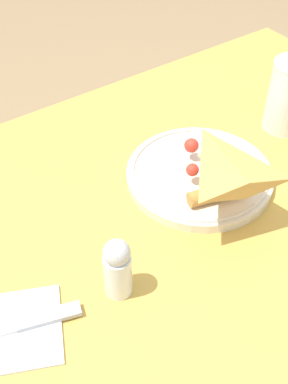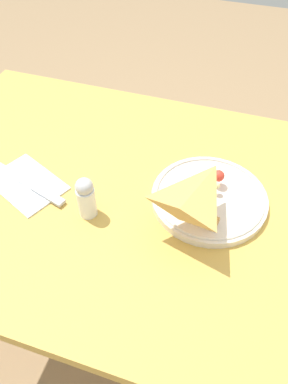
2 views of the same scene
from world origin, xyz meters
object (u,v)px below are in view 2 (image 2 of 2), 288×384
plate_pizza (209,197)px  napkin_folded (27,184)px  butter_knife (30,184)px  dining_table (157,229)px  salt_shaker (86,197)px

plate_pizza → napkin_folded: 0.39m
napkin_folded → butter_knife: (-0.01, 0.00, 0.00)m
dining_table → butter_knife: 0.30m
dining_table → plate_pizza: bearing=-166.7°
napkin_folded → salt_shaker: (-0.16, 0.03, 0.05)m
napkin_folded → butter_knife: bearing=162.8°
napkin_folded → salt_shaker: salt_shaker is taller
napkin_folded → butter_knife: 0.01m
butter_knife → salt_shaker: size_ratio=2.24×
dining_table → napkin_folded: size_ratio=6.14×
dining_table → salt_shaker: 0.21m
plate_pizza → butter_knife: (0.37, 0.08, -0.01)m
plate_pizza → salt_shaker: size_ratio=2.51×
salt_shaker → napkin_folded: bearing=-11.2°
napkin_folded → salt_shaker: size_ratio=2.02×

